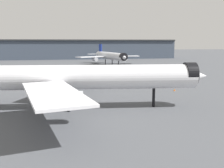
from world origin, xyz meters
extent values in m
plane|color=#4C4F54|center=(0.00, 0.00, 0.00)|extent=(900.00, 900.00, 0.00)
cylinder|color=white|center=(1.42, -1.93, 7.18)|extent=(53.00, 9.69, 5.52)
cone|color=white|center=(27.70, -4.02, 7.18)|extent=(6.48, 5.88, 5.41)
cylinder|color=black|center=(26.60, -3.94, 7.59)|extent=(2.92, 5.76, 5.58)
cube|color=white|center=(-1.47, 12.97, 6.49)|extent=(16.89, 25.15, 0.44)
cylinder|color=#B7BAC1|center=(-0.43, 10.03, 4.67)|extent=(7.60, 3.61, 3.04)
cube|color=white|center=(-3.79, -16.18, 6.49)|extent=(13.72, 25.04, 0.44)
cylinder|color=#B7BAC1|center=(-2.30, -13.45, 4.67)|extent=(7.60, 3.61, 3.04)
cylinder|color=black|center=(18.24, -3.27, 2.21)|extent=(0.66, 0.66, 4.42)
cylinder|color=black|center=(-0.98, 1.17, 2.21)|extent=(0.66, 0.66, 4.42)
cylinder|color=black|center=(-1.44, -4.61, 2.21)|extent=(0.66, 0.66, 4.42)
cylinder|color=silver|center=(24.73, 109.96, 6.08)|extent=(14.84, 43.28, 4.68)
cone|color=silver|center=(29.88, 88.88, 6.08)|extent=(5.67, 6.08, 4.58)
cone|color=silver|center=(19.58, 131.05, 6.08)|extent=(5.76, 6.96, 4.44)
cylinder|color=black|center=(29.66, 89.79, 6.43)|extent=(5.09, 3.16, 4.72)
cube|color=silver|center=(35.70, 116.09, 5.49)|extent=(20.00, 8.38, 0.37)
cylinder|color=#B7BAC1|center=(33.67, 114.52, 3.95)|extent=(3.94, 6.51, 2.57)
cube|color=silver|center=(12.18, 110.35, 5.49)|extent=(20.27, 16.18, 0.37)
cylinder|color=#B7BAC1|center=(14.70, 109.89, 3.95)|extent=(3.94, 6.51, 2.57)
cube|color=navy|center=(20.41, 127.67, 9.82)|extent=(1.69, 5.17, 7.48)
cube|color=silver|center=(25.13, 129.72, 6.55)|extent=(8.52, 5.65, 0.28)
cube|color=silver|center=(15.27, 127.31, 6.55)|extent=(8.52, 5.65, 0.28)
cylinder|color=black|center=(28.03, 96.47, 1.87)|extent=(0.56, 0.56, 3.74)
cylinder|color=black|center=(26.60, 112.65, 1.87)|extent=(0.56, 0.56, 3.74)
cylinder|color=black|center=(21.83, 111.49, 1.87)|extent=(0.56, 0.56, 3.74)
cube|color=#3D4756|center=(-27.64, 179.12, 7.97)|extent=(244.20, 32.54, 15.94)
cube|color=#232628|center=(-27.64, 179.12, 16.54)|extent=(244.29, 34.82, 1.20)
cube|color=black|center=(16.90, 31.37, 0.62)|extent=(4.68, 5.92, 0.35)
cube|color=#194799|center=(17.70, 32.81, 1.60)|extent=(3.08, 3.04, 1.60)
cube|color=#1E2D38|center=(18.18, 33.68, 1.92)|extent=(1.73, 1.01, 0.80)
cube|color=#194799|center=(16.42, 30.50, 1.90)|extent=(3.61, 4.00, 2.20)
cylinder|color=black|center=(16.83, 33.61, 0.45)|extent=(0.68, 0.92, 0.90)
cylinder|color=black|center=(18.84, 32.49, 0.45)|extent=(0.68, 0.92, 0.90)
cylinder|color=black|center=(14.96, 30.25, 0.45)|extent=(0.68, 0.92, 0.90)
cylinder|color=black|center=(16.97, 29.13, 0.45)|extent=(0.68, 0.92, 0.90)
cone|color=#F2600C|center=(30.95, 15.25, 0.35)|extent=(0.56, 0.56, 0.69)
camera|label=1|loc=(-0.61, -61.05, 15.02)|focal=42.11mm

